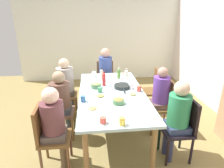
{
  "coord_description": "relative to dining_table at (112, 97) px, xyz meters",
  "views": [
    {
      "loc": [
        2.97,
        -0.32,
        2.02
      ],
      "look_at": [
        0.0,
        0.0,
        0.9
      ],
      "focal_mm": 31.96,
      "sensor_mm": 36.0,
      "label": 1
    }
  ],
  "objects": [
    {
      "name": "chair_4",
      "position": [
        -1.44,
        0.0,
        -0.17
      ],
      "size": [
        0.4,
        0.4,
        0.9
      ],
      "color": "brown",
      "rests_on": "ground_plane"
    },
    {
      "name": "chair_0",
      "position": [
        -0.71,
        0.91,
        -0.17
      ],
      "size": [
        0.4,
        0.4,
        0.9
      ],
      "color": "brown",
      "rests_on": "ground_plane"
    },
    {
      "name": "bottle_1",
      "position": [
        -0.69,
        0.21,
        0.17
      ],
      "size": [
        0.07,
        0.07,
        0.22
      ],
      "color": "#4F782E",
      "rests_on": "dining_table"
    },
    {
      "name": "chair_5",
      "position": [
        -0.71,
        -0.91,
        -0.17
      ],
      "size": [
        0.4,
        0.4,
        0.9
      ],
      "color": "brown",
      "rests_on": "ground_plane"
    },
    {
      "name": "bowl_1",
      "position": [
        0.41,
        0.05,
        0.11
      ],
      "size": [
        0.17,
        0.17,
        0.08
      ],
      "color": "#4A7647",
      "rests_on": "dining_table"
    },
    {
      "name": "cup_0",
      "position": [
        0.91,
        -0.21,
        0.11
      ],
      "size": [
        0.11,
        0.08,
        0.07
      ],
      "color": "#D35240",
      "rests_on": "dining_table"
    },
    {
      "name": "person_3",
      "position": [
        0.71,
        -0.81,
        0.01
      ],
      "size": [
        0.3,
        0.3,
        1.16
      ],
      "color": "#554F44",
      "rests_on": "ground_plane"
    },
    {
      "name": "cup_6",
      "position": [
        0.29,
        -0.46,
        0.12
      ],
      "size": [
        0.11,
        0.07,
        0.09
      ],
      "color": "#366297",
      "rests_on": "dining_table"
    },
    {
      "name": "bottle_2",
      "position": [
        -0.61,
        -0.13,
        0.19
      ],
      "size": [
        0.05,
        0.05,
        0.25
      ],
      "color": "silver",
      "rests_on": "dining_table"
    },
    {
      "name": "bottle_3",
      "position": [
        -0.33,
        -0.11,
        0.19
      ],
      "size": [
        0.06,
        0.06,
        0.26
      ],
      "color": "red",
      "rests_on": "dining_table"
    },
    {
      "name": "ground_plane",
      "position": [
        0.0,
        0.0,
        -0.68
      ],
      "size": [
        6.97,
        6.97,
        0.0
      ],
      "primitive_type": "plane",
      "color": "olive"
    },
    {
      "name": "chair_1",
      "position": [
        0.71,
        0.91,
        -0.17
      ],
      "size": [
        0.4,
        0.4,
        0.9
      ],
      "color": "black",
      "rests_on": "ground_plane"
    },
    {
      "name": "bowl_0",
      "position": [
        -0.24,
        -0.25,
        0.12
      ],
      "size": [
        0.17,
        0.17,
        0.1
      ],
      "color": "#517951",
      "rests_on": "dining_table"
    },
    {
      "name": "person_6",
      "position": [
        -0.0,
        0.81,
        0.0
      ],
      "size": [
        0.3,
        0.3,
        1.16
      ],
      "color": "brown",
      "rests_on": "ground_plane"
    },
    {
      "name": "plate_1",
      "position": [
        0.15,
        0.31,
        0.09
      ],
      "size": [
        0.21,
        0.21,
        0.04
      ],
      "color": "white",
      "rests_on": "dining_table"
    },
    {
      "name": "cup_4",
      "position": [
        0.97,
        0.01,
        0.12
      ],
      "size": [
        0.11,
        0.07,
        0.1
      ],
      "color": "#ECC247",
      "rests_on": "dining_table"
    },
    {
      "name": "cup_7",
      "position": [
        -0.03,
        -0.19,
        0.11
      ],
      "size": [
        0.11,
        0.07,
        0.08
      ],
      "color": "#3E8357",
      "rests_on": "dining_table"
    },
    {
      "name": "person_1",
      "position": [
        0.71,
        0.81,
        0.02
      ],
      "size": [
        0.3,
        0.3,
        1.18
      ],
      "color": "#2B2F50",
      "rests_on": "ground_plane"
    },
    {
      "name": "person_4",
      "position": [
        -1.35,
        0.0,
        0.05
      ],
      "size": [
        0.3,
        0.3,
        1.23
      ],
      "color": "#453943",
      "rests_on": "ground_plane"
    },
    {
      "name": "chair_6",
      "position": [
        0.0,
        0.91,
        -0.17
      ],
      "size": [
        0.4,
        0.4,
        0.9
      ],
      "color": "brown",
      "rests_on": "ground_plane"
    },
    {
      "name": "chair_2",
      "position": [
        0.0,
        -0.91,
        -0.17
      ],
      "size": [
        0.4,
        0.4,
        0.9
      ],
      "color": "brown",
      "rests_on": "ground_plane"
    },
    {
      "name": "chair_3",
      "position": [
        0.71,
        -0.91,
        -0.17
      ],
      "size": [
        0.4,
        0.4,
        0.9
      ],
      "color": "brown",
      "rests_on": "ground_plane"
    },
    {
      "name": "plate_2",
      "position": [
        0.56,
        -0.32,
        0.09
      ],
      "size": [
        0.2,
        0.2,
        0.04
      ],
      "color": "white",
      "rests_on": "dining_table"
    },
    {
      "name": "cup_2",
      "position": [
        -0.14,
        0.34,
        0.11
      ],
      "size": [
        0.12,
        0.08,
        0.08
      ],
      "color": "white",
      "rests_on": "dining_table"
    },
    {
      "name": "plate_0",
      "position": [
        -0.92,
        0.37,
        0.09
      ],
      "size": [
        0.21,
        0.21,
        0.04
      ],
      "color": "silver",
      "rests_on": "dining_table"
    },
    {
      "name": "cup_1",
      "position": [
        -0.01,
        0.45,
        0.12
      ],
      "size": [
        0.11,
        0.08,
        0.09
      ],
      "color": "#CB4D41",
      "rests_on": "dining_table"
    },
    {
      "name": "serving_pan",
      "position": [
        -0.18,
        0.19,
        0.1
      ],
      "size": [
        0.45,
        0.27,
        0.06
      ],
      "color": "black",
      "rests_on": "dining_table"
    },
    {
      "name": "dining_table",
      "position": [
        0.0,
        0.0,
        0.0
      ],
      "size": [
        2.12,
        1.05,
        0.75
      ],
      "color": "silver",
      "rests_on": "ground_plane"
    },
    {
      "name": "bottle_0",
      "position": [
        -0.64,
        0.35,
        0.17
      ],
      "size": [
        0.07,
        0.07,
        0.21
      ],
      "color": "silver",
      "rests_on": "dining_table"
    },
    {
      "name": "plate_3",
      "position": [
        0.16,
        -0.2,
        0.09
      ],
      "size": [
        0.23,
        0.23,
        0.04
      ],
      "color": "white",
      "rests_on": "dining_table"
    },
    {
      "name": "person_5",
      "position": [
        -0.71,
        -0.82,
        0.03
      ],
      "size": [
        0.32,
        0.32,
        1.18
      ],
      "color": "#374947",
      "rests_on": "ground_plane"
    },
    {
      "name": "person_2",
      "position": [
        0.0,
        -0.81,
        0.01
      ],
      "size": [
        0.31,
        0.31,
        1.14
      ],
      "color": "#3D493B",
      "rests_on": "ground_plane"
    },
    {
      "name": "cup_5",
      "position": [
        -0.47,
        0.24,
        0.12
      ],
      "size": [
        0.12,
        0.09,
        0.1
      ],
      "color": "white",
      "rests_on": "dining_table"
    },
    {
      "name": "cup_3",
      "position": [
        -0.86,
        -0.27,
        0.12
      ],
      "size": [
        0.12,
        0.08,
        0.1
      ],
      "color": "white",
      "rests_on": "dining_table"
    },
    {
      "name": "wall_left",
      "position": [
        -2.96,
        0.0,
        0.62
      ],
      "size": [
        0.12,
        4.71,
        2.6
      ],
      "primitive_type": "cube",
      "color": "silver",
      "rests_on": "ground_plane"
    }
  ]
}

